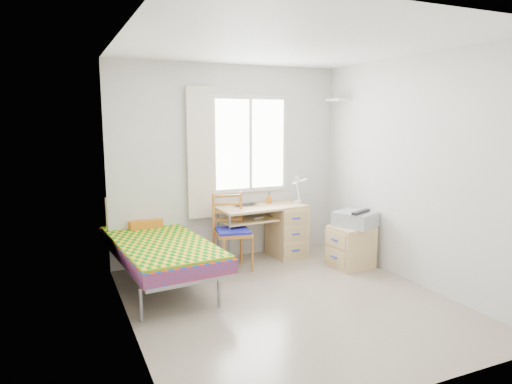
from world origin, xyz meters
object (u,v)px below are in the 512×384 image
chair (232,227)px  cabinet (351,247)px  bed (158,246)px  printer (355,219)px  desk (282,228)px

chair → cabinet: (1.41, -0.58, -0.27)m
bed → chair: 0.97m
chair → printer: (1.46, -0.60, 0.09)m
desk → printer: (0.64, -0.79, 0.24)m
desk → cabinet: bearing=-56.5°
bed → desk: 1.80m
bed → printer: (2.41, -0.49, 0.20)m
bed → printer: bed is taller
bed → desk: (1.77, 0.30, -0.03)m
bed → chair: (0.96, 0.10, 0.11)m
desk → printer: size_ratio=2.05×
cabinet → printer: 0.37m
desk → printer: 1.05m
bed → cabinet: 2.42m
chair → cabinet: 1.55m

